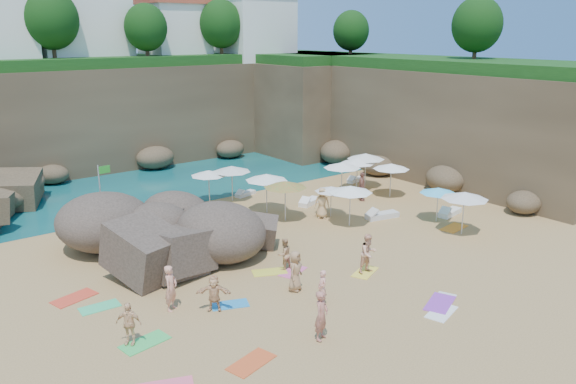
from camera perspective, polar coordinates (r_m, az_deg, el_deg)
ground at (r=28.86m, az=0.50°, el=-5.79°), size 120.00×120.00×0.00m
seawater at (r=54.75m, az=-19.32°, el=3.80°), size 120.00×120.00×0.00m
cliff_back at (r=50.12m, az=-15.69°, el=7.70°), size 44.00×8.00×8.00m
cliff_right at (r=46.42m, az=13.06°, el=7.27°), size 8.00×30.00×8.00m
cliff_corner at (r=53.47m, az=1.62°, el=8.77°), size 10.00×12.00×8.00m
clifftop_buildings at (r=50.78m, az=-15.64°, el=16.02°), size 28.48×9.48×7.00m
clifftop_trees at (r=45.86m, az=-10.33°, el=16.42°), size 35.60×23.82×4.40m
rock_outcrop at (r=29.11m, az=-11.03°, el=-5.91°), size 7.92×6.19×3.01m
flag_pole at (r=32.96m, az=-18.38°, el=0.40°), size 0.71×0.10×3.63m
parasol_0 at (r=36.56m, az=-5.74°, el=2.35°), size 2.47×2.47×2.34m
parasol_1 at (r=36.28m, az=-8.08°, el=1.92°), size 2.29×2.29×2.17m
parasol_2 at (r=37.57m, az=5.52°, el=2.72°), size 2.46×2.46×2.33m
parasol_3 at (r=37.89m, az=10.45°, el=2.58°), size 2.42×2.42×2.28m
parasol_4 at (r=39.11m, az=7.07°, el=3.16°), size 2.43×2.43×2.30m
parasol_5 at (r=33.91m, az=-2.20°, el=1.51°), size 2.58×2.58×2.44m
parasol_6 at (r=32.46m, az=-0.28°, el=0.79°), size 2.53×2.53×2.40m
parasol_7 at (r=33.41m, az=4.41°, el=0.32°), size 1.98×1.98×1.87m
parasol_8 at (r=39.81m, az=7.91°, el=3.61°), size 2.63×2.63×2.49m
parasol_9 at (r=31.78m, az=6.36°, el=0.29°), size 2.49×2.49×2.36m
parasol_10 at (r=33.56m, az=15.04°, el=0.15°), size 2.15×2.15×2.04m
parasol_11 at (r=31.70m, az=17.52°, el=-0.34°), size 2.54×2.54×2.40m
lounger_0 at (r=35.31m, az=-9.90°, el=-1.69°), size 1.79×0.82×0.27m
lounger_1 at (r=38.14m, az=-4.35°, el=-0.18°), size 1.66×0.91×0.25m
lounger_2 at (r=41.89m, az=6.90°, el=1.23°), size 1.68×0.83×0.25m
lounger_3 at (r=36.18m, az=2.22°, el=-1.00°), size 1.99×1.30×0.29m
lounger_4 at (r=33.92m, az=9.54°, el=-2.36°), size 2.15×1.10×0.32m
lounger_5 at (r=35.41m, az=16.12°, el=-2.01°), size 2.01×0.98×0.30m
towel_2 at (r=19.71m, az=-3.74°, el=-16.90°), size 1.86×1.25×0.03m
towel_3 at (r=21.37m, az=-14.33°, el=-14.59°), size 1.84×1.11×0.03m
towel_4 at (r=26.19m, az=-1.88°, el=-8.12°), size 1.77×1.38×0.03m
towel_5 at (r=24.46m, az=15.52°, el=-10.57°), size 1.71×1.32×0.03m
towel_6 at (r=24.19m, az=15.17°, el=-10.85°), size 2.02×1.55×0.03m
towel_7 at (r=25.42m, az=-20.88°, el=-10.02°), size 1.95×1.32×0.03m
towel_8 at (r=23.39m, az=-5.92°, el=-11.31°), size 1.68×1.25×0.03m
towel_9 at (r=26.23m, az=0.50°, el=-8.08°), size 1.67×1.26×0.03m
towel_10 at (r=33.19m, az=16.50°, el=-3.50°), size 1.90×1.15×0.03m
towel_11 at (r=24.30m, az=-18.58°, el=-11.03°), size 1.60×0.85×0.03m
towel_12 at (r=26.42m, az=7.83°, el=-8.05°), size 1.74×1.33×0.03m
towel_13 at (r=23.51m, az=15.32°, el=-11.69°), size 1.78×1.23×0.03m
person_stand_0 at (r=22.97m, az=-11.81°, el=-9.52°), size 0.82×0.78×1.89m
person_stand_1 at (r=26.21m, az=-0.39°, el=-6.32°), size 0.75×0.59×1.52m
person_stand_2 at (r=32.52m, az=-10.12°, el=-1.93°), size 1.15×1.02×1.70m
person_stand_3 at (r=36.99m, az=7.50°, el=0.56°), size 1.10×1.14×1.91m
person_stand_4 at (r=33.33m, az=3.47°, el=-1.13°), size 1.00×0.97×1.84m
person_stand_5 at (r=32.66m, az=-10.77°, el=-1.80°), size 1.65×1.28×1.78m
person_stand_6 at (r=23.06m, az=3.49°, el=-9.67°), size 0.48×0.61×1.47m
person_lie_1 at (r=21.32m, az=-15.76°, el=-14.22°), size 1.76×1.79×0.39m
person_lie_2 at (r=24.37m, az=0.73°, el=-9.46°), size 1.60×1.96×0.47m
person_lie_3 at (r=22.96m, az=-7.48°, el=-11.41°), size 2.00×2.02×0.40m
person_lie_4 at (r=20.87m, az=3.38°, el=-14.21°), size 1.39×1.97×0.44m
person_lie_5 at (r=26.26m, az=8.12°, el=-7.42°), size 1.01×1.89×0.69m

